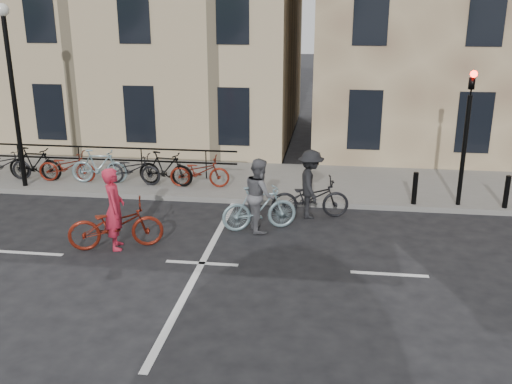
# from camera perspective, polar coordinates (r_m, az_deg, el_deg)

# --- Properties ---
(ground) EXTENTS (120.00, 120.00, 0.00)m
(ground) POSITION_cam_1_polar(r_m,az_deg,el_deg) (12.55, -5.43, -7.12)
(ground) COLOR black
(ground) RESTS_ON ground
(sidewalk) EXTENTS (46.00, 4.00, 0.15)m
(sidewalk) POSITION_cam_1_polar(r_m,az_deg,el_deg) (19.05, -13.15, 1.54)
(sidewalk) COLOR slate
(sidewalk) RESTS_ON ground
(building_west) EXTENTS (20.00, 10.00, 10.00)m
(building_west) POSITION_cam_1_polar(r_m,az_deg,el_deg) (26.75, -19.01, 16.69)
(building_west) COLOR tan
(building_west) RESTS_ON sidewalk
(traffic_light) EXTENTS (0.18, 0.30, 3.90)m
(traffic_light) POSITION_cam_1_polar(r_m,az_deg,el_deg) (16.04, 20.38, 6.60)
(traffic_light) COLOR black
(traffic_light) RESTS_ON sidewalk
(lamp_post) EXTENTS (0.36, 0.36, 5.28)m
(lamp_post) POSITION_cam_1_polar(r_m,az_deg,el_deg) (18.07, -23.31, 10.76)
(lamp_post) COLOR black
(lamp_post) RESTS_ON sidewalk
(bollard_east) EXTENTS (0.14, 0.14, 0.90)m
(bollard_east) POSITION_cam_1_polar(r_m,az_deg,el_deg) (16.17, 15.60, 0.37)
(bollard_east) COLOR black
(bollard_east) RESTS_ON sidewalk
(bollard_west) EXTENTS (0.14, 0.14, 0.90)m
(bollard_west) POSITION_cam_1_polar(r_m,az_deg,el_deg) (16.69, 23.78, 0.01)
(bollard_west) COLOR black
(bollard_west) RESTS_ON sidewalk
(parked_bikes) EXTENTS (8.30, 1.23, 1.05)m
(parked_bikes) POSITION_cam_1_polar(r_m,az_deg,el_deg) (18.17, -15.36, 2.44)
(parked_bikes) COLOR black
(parked_bikes) RESTS_ON sidewalk
(cyclist_pink) EXTENTS (2.27, 1.42, 1.91)m
(cyclist_pink) POSITION_cam_1_polar(r_m,az_deg,el_deg) (13.42, -13.88, -2.81)
(cyclist_pink) COLOR maroon
(cyclist_pink) RESTS_ON ground
(cyclist_grey) EXTENTS (1.96, 1.17, 1.83)m
(cyclist_grey) POSITION_cam_1_polar(r_m,az_deg,el_deg) (14.08, 0.35, -0.95)
(cyclist_grey) COLOR #7F9DA6
(cyclist_grey) RESTS_ON ground
(cyclist_dark) EXTENTS (2.14, 1.28, 1.82)m
(cyclist_dark) POSITION_cam_1_polar(r_m,az_deg,el_deg) (15.00, 5.45, 0.08)
(cyclist_dark) COLOR black
(cyclist_dark) RESTS_ON ground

